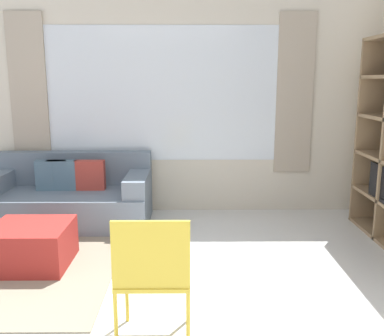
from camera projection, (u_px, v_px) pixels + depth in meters
wall_back at (163, 102)px, 5.19m from camera, size 6.38×0.11×2.70m
area_rug at (1, 264)px, 3.82m from camera, size 2.08×2.14×0.01m
couch_main at (69, 198)px, 4.92m from camera, size 1.84×0.91×0.78m
ottoman at (31, 246)px, 3.76m from camera, size 0.67×0.63×0.38m
folding_chair at (153, 270)px, 2.53m from camera, size 0.44×0.46×0.86m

